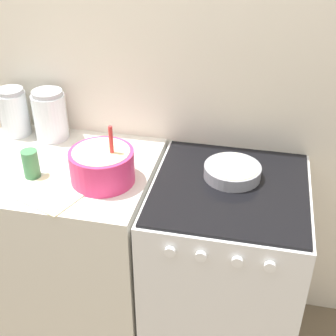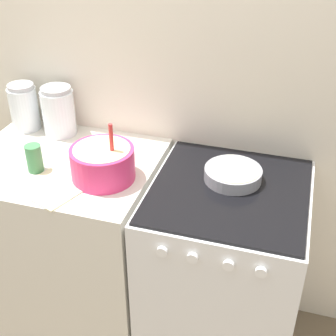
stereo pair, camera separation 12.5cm
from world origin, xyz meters
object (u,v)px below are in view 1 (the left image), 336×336
stove (223,272)px  storage_jar_left (14,115)px  baking_pan (232,171)px  tin_can (31,164)px  storage_jar_middle (51,118)px  mixing_bowl (102,164)px

stove → storage_jar_left: size_ratio=4.14×
baking_pan → tin_can: tin_can is taller
stove → tin_can: bearing=-172.9°
storage_jar_middle → tin_can: bearing=-80.0°
baking_pan → tin_can: bearing=-168.1°
mixing_bowl → storage_jar_middle: 0.46m
mixing_bowl → storage_jar_left: (-0.53, 0.30, 0.02)m
stove → baking_pan: size_ratio=4.03×
mixing_bowl → baking_pan: size_ratio=1.11×
storage_jar_middle → storage_jar_left: bearing=180.0°
storage_jar_left → tin_can: storage_jar_left is taller
storage_jar_left → storage_jar_middle: (0.18, 0.00, 0.00)m
baking_pan → stove: bearing=-88.6°
storage_jar_left → storage_jar_middle: 0.18m
baking_pan → storage_jar_left: bearing=171.0°
tin_can → stove: bearing=7.1°
stove → baking_pan: (-0.00, 0.07, 0.49)m
storage_jar_middle → tin_can: (0.06, -0.33, -0.04)m
storage_jar_left → storage_jar_middle: size_ratio=0.97×
mixing_bowl → tin_can: size_ratio=2.18×
mixing_bowl → baking_pan: 0.52m
stove → storage_jar_middle: storage_jar_middle is taller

